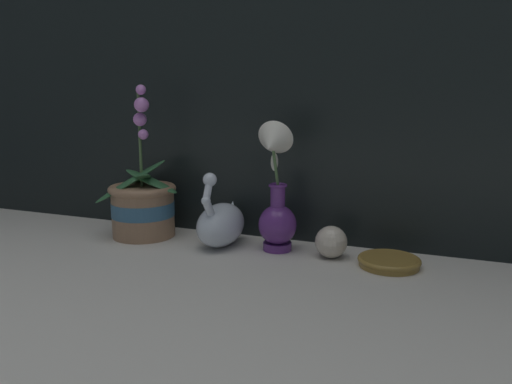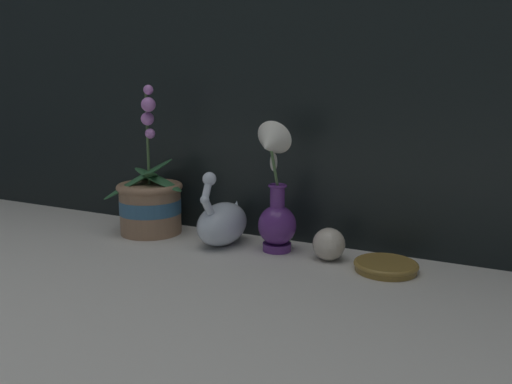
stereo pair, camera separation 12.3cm
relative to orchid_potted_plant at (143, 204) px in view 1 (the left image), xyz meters
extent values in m
plane|color=beige|center=(0.33, -0.11, -0.09)|extent=(2.80, 2.80, 0.00)
cube|color=black|center=(0.33, 0.12, 0.51)|extent=(2.80, 0.03, 1.20)
cylinder|color=#9E7556|center=(0.00, 0.00, -0.02)|extent=(0.17, 0.17, 0.14)
cylinder|color=#386689|center=(0.00, 0.00, -0.01)|extent=(0.17, 0.17, 0.04)
torus|color=#9E7556|center=(0.00, 0.00, 0.04)|extent=(0.18, 0.18, 0.02)
cylinder|color=#4C6B3D|center=(0.00, 0.00, 0.18)|extent=(0.01, 0.01, 0.25)
ellipsoid|color=#2D6038|center=(0.03, 0.00, 0.07)|extent=(0.16, 0.05, 0.07)
ellipsoid|color=#2D6038|center=(-0.02, 0.02, 0.07)|extent=(0.17, 0.18, 0.06)
ellipsoid|color=#2D6038|center=(-0.02, -0.02, 0.07)|extent=(0.17, 0.17, 0.11)
sphere|color=#C67AD1|center=(0.01, 0.00, 0.31)|extent=(0.03, 0.03, 0.03)
sphere|color=#C67AD1|center=(0.02, -0.02, 0.27)|extent=(0.04, 0.04, 0.04)
sphere|color=#C67AD1|center=(0.00, 0.00, 0.23)|extent=(0.04, 0.04, 0.04)
sphere|color=#C67AD1|center=(0.02, -0.01, 0.19)|extent=(0.03, 0.03, 0.03)
ellipsoid|color=silver|center=(0.24, -0.01, -0.03)|extent=(0.11, 0.18, 0.11)
cone|color=silver|center=(0.24, 0.06, -0.02)|extent=(0.05, 0.07, 0.08)
cylinder|color=silver|center=(0.24, -0.07, 0.02)|extent=(0.02, 0.05, 0.06)
sphere|color=silver|center=(0.24, -0.09, 0.04)|extent=(0.02, 0.02, 0.02)
cylinder|color=silver|center=(0.24, -0.08, 0.07)|extent=(0.02, 0.04, 0.06)
sphere|color=silver|center=(0.24, -0.06, 0.09)|extent=(0.03, 0.03, 0.03)
cylinder|color=#602D7F|center=(0.38, 0.01, -0.08)|extent=(0.07, 0.07, 0.02)
ellipsoid|color=#602D7F|center=(0.38, 0.01, -0.02)|extent=(0.10, 0.10, 0.10)
cylinder|color=#602D7F|center=(0.38, 0.01, 0.05)|extent=(0.04, 0.04, 0.05)
torus|color=#602D7F|center=(0.38, 0.01, 0.08)|extent=(0.05, 0.05, 0.01)
cylinder|color=#567A47|center=(0.38, -0.01, 0.12)|extent=(0.01, 0.04, 0.09)
cone|color=white|center=(0.38, -0.03, 0.18)|extent=(0.09, 0.09, 0.10)
ellipsoid|color=white|center=(0.38, 0.00, 0.13)|extent=(0.02, 0.02, 0.04)
sphere|color=beige|center=(0.52, 0.00, -0.05)|extent=(0.08, 0.08, 0.08)
cylinder|color=olive|center=(0.66, -0.01, -0.08)|extent=(0.13, 0.13, 0.02)
torus|color=olive|center=(0.66, -0.01, -0.07)|extent=(0.14, 0.14, 0.01)
camera|label=1|loc=(0.76, -1.12, 0.29)|focal=35.00mm
camera|label=2|loc=(0.88, -1.07, 0.29)|focal=35.00mm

